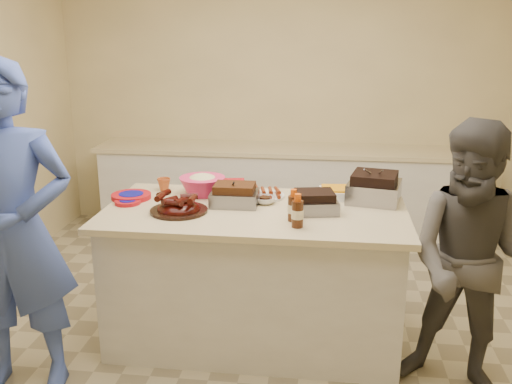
# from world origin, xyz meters

# --- Properties ---
(room) EXTENTS (4.50, 5.00, 2.70)m
(room) POSITION_xyz_m (0.00, 0.00, 0.00)
(room) COLOR beige
(room) RESTS_ON ground
(back_counter) EXTENTS (3.60, 0.64, 0.90)m
(back_counter) POSITION_xyz_m (0.00, 2.20, 0.45)
(back_counter) COLOR silver
(back_counter) RESTS_ON ground
(island) EXTENTS (1.94, 1.03, 0.92)m
(island) POSITION_xyz_m (0.04, 0.14, 0.00)
(island) COLOR silver
(island) RESTS_ON ground
(rib_platter) EXTENTS (0.41, 0.41, 0.15)m
(rib_platter) POSITION_xyz_m (-0.43, 0.03, 0.92)
(rib_platter) COLOR #380804
(rib_platter) RESTS_ON island
(pulled_pork_tray) EXTENTS (0.31, 0.23, 0.09)m
(pulled_pork_tray) POSITION_xyz_m (-0.11, 0.21, 0.92)
(pulled_pork_tray) COLOR #47230F
(pulled_pork_tray) RESTS_ON island
(brisket_tray) EXTENTS (0.32, 0.28, 0.08)m
(brisket_tray) POSITION_xyz_m (0.42, 0.13, 0.92)
(brisket_tray) COLOR black
(brisket_tray) RESTS_ON island
(roasting_pan) EXTENTS (0.39, 0.39, 0.13)m
(roasting_pan) POSITION_xyz_m (0.81, 0.41, 0.92)
(roasting_pan) COLOR gray
(roasting_pan) RESTS_ON island
(coleslaw_bowl) EXTENTS (0.32, 0.32, 0.22)m
(coleslaw_bowl) POSITION_xyz_m (-0.37, 0.42, 0.92)
(coleslaw_bowl) COLOR #DE2760
(coleslaw_bowl) RESTS_ON island
(sausage_plate) EXTENTS (0.34, 0.34, 0.05)m
(sausage_plate) POSITION_xyz_m (0.06, 0.42, 0.92)
(sausage_plate) COLOR silver
(sausage_plate) RESTS_ON island
(mac_cheese_dish) EXTENTS (0.31, 0.24, 0.08)m
(mac_cheese_dish) POSITION_xyz_m (0.59, 0.47, 0.92)
(mac_cheese_dish) COLOR orange
(mac_cheese_dish) RESTS_ON island
(bbq_bottle_a) EXTENTS (0.07, 0.07, 0.20)m
(bbq_bottle_a) POSITION_xyz_m (0.30, -0.06, 0.92)
(bbq_bottle_a) COLOR #381A0B
(bbq_bottle_a) RESTS_ON island
(bbq_bottle_b) EXTENTS (0.07, 0.07, 0.20)m
(bbq_bottle_b) POSITION_xyz_m (0.33, -0.16, 0.92)
(bbq_bottle_b) COLOR #381A0B
(bbq_bottle_b) RESTS_ON island
(mustard_bottle) EXTENTS (0.04, 0.04, 0.12)m
(mustard_bottle) POSITION_xyz_m (-0.09, 0.28, 0.92)
(mustard_bottle) COLOR #F8BC01
(mustard_bottle) RESTS_ON island
(sauce_bowl) EXTENTS (0.14, 0.05, 0.14)m
(sauce_bowl) POSITION_xyz_m (0.09, 0.27, 0.92)
(sauce_bowl) COLOR silver
(sauce_bowl) RESTS_ON island
(plate_stack_large) EXTENTS (0.27, 0.27, 0.03)m
(plate_stack_large) POSITION_xyz_m (-0.83, 0.27, 0.92)
(plate_stack_large) COLOR #A50E14
(plate_stack_large) RESTS_ON island
(plate_stack_small) EXTENTS (0.17, 0.17, 0.02)m
(plate_stack_small) POSITION_xyz_m (-0.81, 0.15, 0.92)
(plate_stack_small) COLOR #A50E14
(plate_stack_small) RESTS_ON island
(plastic_cup) EXTENTS (0.10, 0.09, 0.10)m
(plastic_cup) POSITION_xyz_m (-0.66, 0.50, 0.92)
(plastic_cup) COLOR #A64C1E
(plastic_cup) RESTS_ON island
(basket_stack) EXTENTS (0.20, 0.17, 0.09)m
(basket_stack) POSITION_xyz_m (-0.17, 0.49, 0.92)
(basket_stack) COLOR #A50E14
(basket_stack) RESTS_ON island
(guest_blue) EXTENTS (0.93, 1.98, 0.46)m
(guest_blue) POSITION_xyz_m (-1.23, -0.52, 0.00)
(guest_blue) COLOR #4058B1
(guest_blue) RESTS_ON ground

